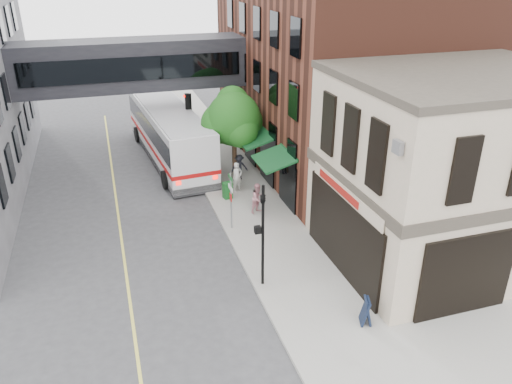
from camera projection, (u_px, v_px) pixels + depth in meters
ground at (269, 318)px, 19.08m from camera, size 120.00×120.00×0.00m
sidewalk_main at (228, 174)px, 31.69m from camera, size 4.00×60.00×0.15m
corner_building at (452, 170)px, 21.46m from camera, size 10.19×8.12×8.45m
brick_building at (342, 54)px, 31.79m from camera, size 13.76×18.00×14.00m
skyway_bridge at (132, 64)px, 31.07m from camera, size 14.00×3.18×3.00m
traffic_signal_near at (262, 224)px, 19.65m from camera, size 0.44×0.22×4.60m
traffic_signal_far at (189, 114)px, 32.43m from camera, size 0.53×0.28×4.50m
street_sign_pole at (231, 196)px, 24.42m from camera, size 0.08×0.75×3.00m
street_tree at (233, 118)px, 29.44m from camera, size 3.80×3.20×5.60m
lane_marking at (119, 218)px, 26.37m from camera, size 0.12×40.00×0.01m
bus at (169, 131)px, 33.49m from camera, size 4.11×13.38×3.55m
pedestrian_a at (237, 177)px, 28.79m from camera, size 0.74×0.60×1.76m
pedestrian_b at (258, 198)px, 26.37m from camera, size 1.00×0.92×1.66m
pedestrian_c at (239, 167)px, 30.38m from camera, size 1.06×0.63×1.60m
newspaper_box at (228, 190)px, 28.10m from camera, size 0.55×0.51×0.95m
sandwich_board at (366, 311)px, 18.39m from camera, size 0.55×0.68×1.05m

